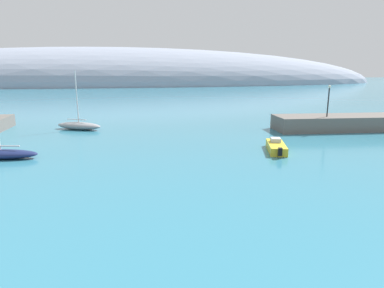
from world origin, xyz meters
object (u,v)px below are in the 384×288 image
motorboat_yellow_alongside_breakwater (276,147)px  harbor_lamp_post (329,97)px  sailboat_navy_mid_mooring (1,153)px  sailboat_grey_near_shore (79,125)px

motorboat_yellow_alongside_breakwater → harbor_lamp_post: size_ratio=1.29×
motorboat_yellow_alongside_breakwater → harbor_lamp_post: (10.93, 8.49, 3.96)m
harbor_lamp_post → sailboat_navy_mid_mooring: bearing=-170.4°
sailboat_navy_mid_mooring → harbor_lamp_post: size_ratio=2.24×
motorboat_yellow_alongside_breakwater → harbor_lamp_post: 14.40m
harbor_lamp_post → motorboat_yellow_alongside_breakwater: bearing=-142.2°
sailboat_grey_near_shore → sailboat_navy_mid_mooring: sailboat_navy_mid_mooring is taller
sailboat_grey_near_shore → motorboat_yellow_alongside_breakwater: size_ratio=1.49×
sailboat_grey_near_shore → motorboat_yellow_alongside_breakwater: bearing=-10.7°
motorboat_yellow_alongside_breakwater → harbor_lamp_post: bearing=-33.9°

